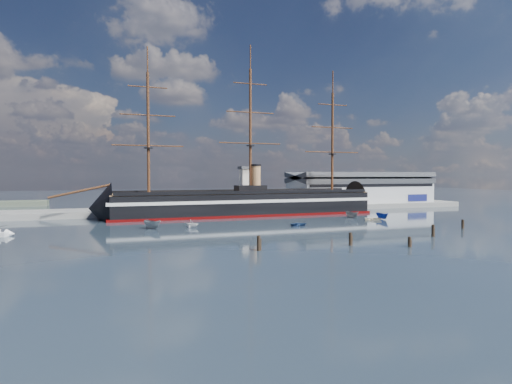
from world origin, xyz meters
name	(u,v)px	position (x,y,z in m)	size (l,w,h in m)	color
ground	(273,221)	(0.00, 40.00, 0.00)	(600.00, 600.00, 0.00)	#19242E
quay	(261,211)	(10.00, 76.00, 0.00)	(180.00, 18.00, 2.00)	slate
warehouse	(361,188)	(58.00, 80.00, 7.98)	(63.00, 21.00, 11.60)	#B7BABC
quay_tower	(246,186)	(3.00, 73.00, 9.75)	(5.00, 5.00, 15.00)	silver
warship	(240,204)	(-3.65, 60.00, 4.04)	(112.90, 16.52, 53.94)	black
motorboat_a	(152,229)	(-36.02, 33.62, 0.00)	(7.13, 2.62, 2.85)	slate
motorboat_b	(299,226)	(2.04, 26.21, 0.00)	(2.96, 1.18, 1.38)	navy
motorboat_c	(352,218)	(27.87, 40.22, 0.00)	(6.43, 2.36, 2.57)	gray
motorboat_d	(191,227)	(-26.05, 32.94, 0.00)	(6.36, 2.76, 2.33)	silver
motorboat_e	(374,220)	(29.73, 31.37, 0.00)	(3.20, 1.28, 1.49)	#F3E8CC
motorboat_f	(382,219)	(33.93, 32.66, 0.00)	(6.48, 2.38, 2.59)	navy
piling_near_left	(259,251)	(-21.72, -5.46, 0.00)	(0.64, 0.64, 3.45)	black
piling_near_mid	(409,247)	(6.77, -11.82, 0.00)	(0.64, 0.64, 2.65)	black
piling_near_right	(433,237)	(20.86, -2.76, 0.00)	(0.64, 0.64, 3.45)	black
piling_far_right	(463,229)	(38.94, 6.31, 0.00)	(0.64, 0.64, 3.03)	black
piling_extra	(350,245)	(-2.82, -6.28, 0.00)	(0.64, 0.64, 3.24)	black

